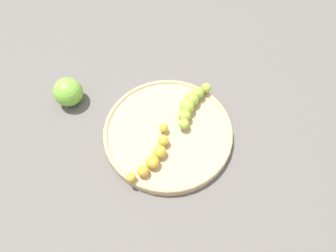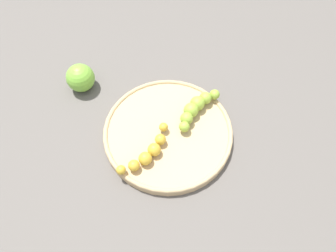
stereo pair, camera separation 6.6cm
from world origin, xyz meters
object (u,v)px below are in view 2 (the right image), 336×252
apple_green (81,78)px  banana_spotted (148,152)px  fruit_bowl (168,132)px  banana_green (196,108)px

apple_green → banana_spotted: bearing=-48.8°
fruit_bowl → banana_spotted: 0.08m
banana_spotted → apple_green: size_ratio=1.71×
banana_green → fruit_bowl: bearing=76.9°
banana_green → banana_spotted: bearing=85.5°
banana_spotted → apple_green: 0.26m
fruit_bowl → apple_green: (-0.21, 0.13, 0.02)m
banana_green → banana_spotted: (-0.10, -0.11, -0.00)m
banana_green → apple_green: apple_green is taller
banana_spotted → apple_green: (-0.17, 0.20, 0.00)m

